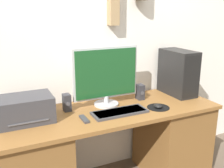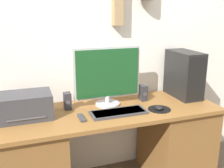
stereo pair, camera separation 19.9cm
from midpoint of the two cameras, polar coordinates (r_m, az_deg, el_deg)
The scene contains 11 objects.
wall_back at distance 2.24m, azimuth -7.21°, elevation 12.98°, with size 6.40×0.17×2.70m.
desk at distance 2.20m, azimuth -3.07°, elevation -14.01°, with size 1.74×0.61×0.71m.
monitor at distance 2.08m, azimuth -4.07°, elevation 1.88°, with size 0.55×0.20×0.47m.
keyboard at distance 1.97m, azimuth -1.20°, elevation -6.17°, with size 0.42×0.16×0.02m.
mousepad at distance 2.10m, azimuth 7.38°, elevation -5.13°, with size 0.18×0.18×0.00m.
mouse at distance 2.08m, azimuth 7.30°, elevation -4.80°, with size 0.06×0.08×0.03m.
computer_tower at distance 2.42m, azimuth 11.93°, elevation 2.44°, with size 0.19×0.37×0.40m.
printer at distance 1.94m, azimuth -21.15°, elevation -5.16°, with size 0.37×0.26×0.18m.
speaker_left at distance 2.05m, azimuth -12.58°, elevation -4.01°, with size 0.05×0.08×0.13m.
speaker_right at distance 2.26m, azimuth 3.65°, elevation -1.78°, with size 0.05×0.08×0.13m.
remote_control at distance 1.88m, azimuth -9.14°, elevation -7.59°, with size 0.04×0.13×0.02m.
Camera 1 is at (-0.80, -1.43, 1.47)m, focal length 42.00 mm.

